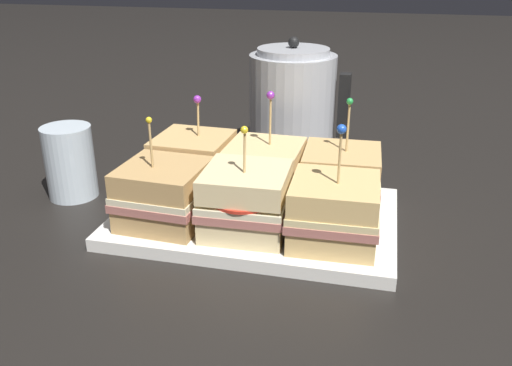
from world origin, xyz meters
TOP-DOWN VIEW (x-y plane):
  - ground_plane at (0.00, 0.00)m, footprint 6.00×6.00m
  - serving_platter at (0.00, 0.00)m, footprint 0.40×0.26m
  - sandwich_front_left at (-0.12, -0.06)m, footprint 0.12×0.12m
  - sandwich_front_center at (0.00, -0.06)m, footprint 0.12×0.12m
  - sandwich_front_right at (0.12, -0.06)m, footprint 0.12×0.12m
  - sandwich_back_left at (-0.11, 0.06)m, footprint 0.12×0.12m
  - sandwich_back_center at (-0.00, 0.06)m, footprint 0.12×0.12m
  - sandwich_back_right at (0.11, 0.06)m, footprint 0.12×0.12m
  - kettle_steel at (0.00, 0.29)m, footprint 0.18×0.16m
  - drinking_glass at (-0.31, 0.03)m, footprint 0.08×0.08m

SIDE VIEW (x-z plane):
  - ground_plane at x=0.00m, z-range 0.00..0.00m
  - serving_platter at x=0.00m, z-range 0.00..0.02m
  - drinking_glass at x=-0.31m, z-range 0.00..0.12m
  - sandwich_front_left at x=-0.12m, z-range -0.02..0.14m
  - sandwich_back_right at x=0.11m, z-range -0.02..0.14m
  - sandwich_front_right at x=0.12m, z-range -0.02..0.14m
  - sandwich_back_center at x=0.00m, z-range -0.02..0.14m
  - sandwich_front_center at x=0.00m, z-range -0.01..0.14m
  - sandwich_back_left at x=-0.11m, z-range -0.01..0.14m
  - kettle_steel at x=0.00m, z-range -0.01..0.21m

